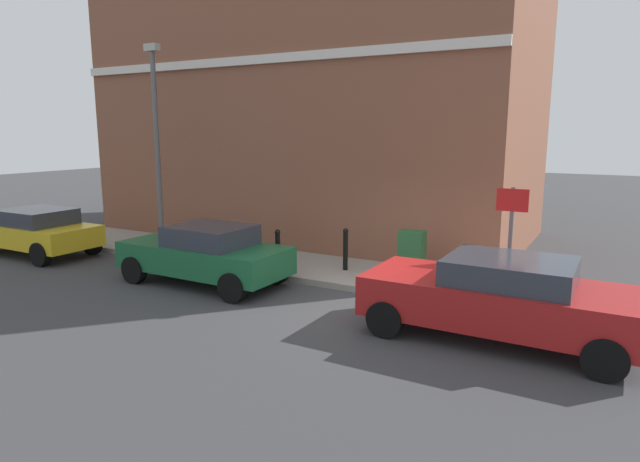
% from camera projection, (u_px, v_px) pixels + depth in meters
% --- Properties ---
extents(ground, '(80.00, 80.00, 0.00)m').
position_uv_depth(ground, '(363.00, 307.00, 10.96)').
color(ground, '#38383A').
extents(sidewalk, '(2.40, 30.00, 0.15)m').
position_uv_depth(sidewalk, '(202.00, 252.00, 15.55)').
color(sidewalk, gray).
rests_on(sidewalk, ground).
extents(corner_building, '(7.41, 13.60, 9.08)m').
position_uv_depth(corner_building, '(321.00, 100.00, 18.32)').
color(corner_building, brown).
rests_on(corner_building, ground).
extents(car_red, '(1.97, 4.48, 1.43)m').
position_uv_depth(car_red, '(500.00, 297.00, 9.14)').
color(car_red, maroon).
rests_on(car_red, ground).
extents(car_green, '(1.84, 4.04, 1.39)m').
position_uv_depth(car_green, '(206.00, 254.00, 12.49)').
color(car_green, '#195933').
rests_on(car_green, ground).
extents(car_yellow, '(1.87, 3.95, 1.33)m').
position_uv_depth(car_yellow, '(35.00, 231.00, 15.46)').
color(car_yellow, gold).
rests_on(car_yellow, ground).
extents(utility_cabinet, '(0.46, 0.61, 1.15)m').
position_uv_depth(utility_cabinet, '(412.00, 258.00, 12.28)').
color(utility_cabinet, '#1E4C28').
rests_on(utility_cabinet, sidewalk).
extents(bollard_near_cabinet, '(0.14, 0.14, 1.04)m').
position_uv_depth(bollard_near_cabinet, '(345.00, 248.00, 13.19)').
color(bollard_near_cabinet, black).
rests_on(bollard_near_cabinet, sidewalk).
extents(bollard_far_kerb, '(0.14, 0.14, 1.04)m').
position_uv_depth(bollard_far_kerb, '(278.00, 249.00, 13.06)').
color(bollard_far_kerb, black).
rests_on(bollard_far_kerb, sidewalk).
extents(street_sign, '(0.08, 0.60, 2.30)m').
position_uv_depth(street_sign, '(511.00, 227.00, 10.52)').
color(street_sign, '#59595B').
rests_on(street_sign, sidewalk).
extents(lamppost, '(0.20, 0.44, 5.72)m').
position_uv_depth(lamppost, '(157.00, 138.00, 15.33)').
color(lamppost, '#59595B').
rests_on(lamppost, sidewalk).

